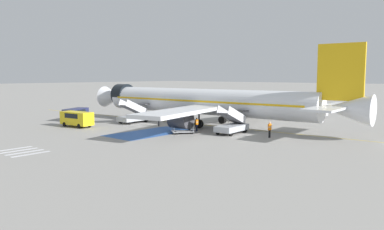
{
  "coord_description": "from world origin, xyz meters",
  "views": [
    {
      "loc": [
        33.77,
        -41.99,
        7.11
      ],
      "look_at": [
        -1.67,
        -1.26,
        1.36
      ],
      "focal_mm": 35.0,
      "sensor_mm": 36.0,
      "label": 1
    }
  ],
  "objects_px": {
    "airliner": "(206,102)",
    "service_van_0": "(76,113)",
    "boarding_stairs_aft": "(232,126)",
    "ground_crew_1": "(184,120)",
    "ground_crew_3": "(197,123)",
    "ground_crew_2": "(270,128)",
    "boarding_stairs_forward": "(134,117)",
    "fuel_tanker": "(299,106)",
    "service_van_1": "(77,118)",
    "baggage_cart": "(183,131)",
    "ground_crew_0": "(159,119)"
  },
  "relations": [
    {
      "from": "boarding_stairs_forward",
      "to": "airliner",
      "type": "bearing_deg",
      "value": 23.41
    },
    {
      "from": "boarding_stairs_forward",
      "to": "ground_crew_3",
      "type": "bearing_deg",
      "value": -4.56
    },
    {
      "from": "baggage_cart",
      "to": "ground_crew_1",
      "type": "xyz_separation_m",
      "value": [
        -3.47,
        4.07,
        0.83
      ]
    },
    {
      "from": "airliner",
      "to": "boarding_stairs_forward",
      "type": "xyz_separation_m",
      "value": [
        -9.8,
        -5.04,
        -2.38
      ]
    },
    {
      "from": "ground_crew_3",
      "to": "ground_crew_2",
      "type": "bearing_deg",
      "value": 98.08
    },
    {
      "from": "boarding_stairs_forward",
      "to": "ground_crew_0",
      "type": "distance_m",
      "value": 5.44
    },
    {
      "from": "boarding_stairs_aft",
      "to": "ground_crew_1",
      "type": "relative_size",
      "value": 2.86
    },
    {
      "from": "service_van_0",
      "to": "service_van_1",
      "type": "height_order",
      "value": "service_van_1"
    },
    {
      "from": "boarding_stairs_aft",
      "to": "ground_crew_1",
      "type": "xyz_separation_m",
      "value": [
        -8.03,
        0.09,
        0.16
      ]
    },
    {
      "from": "ground_crew_0",
      "to": "ground_crew_2",
      "type": "distance_m",
      "value": 16.8
    },
    {
      "from": "airliner",
      "to": "ground_crew_1",
      "type": "distance_m",
      "value": 4.48
    },
    {
      "from": "service_van_1",
      "to": "baggage_cart",
      "type": "relative_size",
      "value": 1.76
    },
    {
      "from": "service_van_0",
      "to": "service_van_1",
      "type": "bearing_deg",
      "value": -57.43
    },
    {
      "from": "boarding_stairs_aft",
      "to": "ground_crew_3",
      "type": "xyz_separation_m",
      "value": [
        -4.58,
        -1.3,
        0.06
      ]
    },
    {
      "from": "boarding_stairs_aft",
      "to": "ground_crew_0",
      "type": "bearing_deg",
      "value": -178.06
    },
    {
      "from": "boarding_stairs_aft",
      "to": "ground_crew_0",
      "type": "distance_m",
      "value": 11.74
    },
    {
      "from": "boarding_stairs_forward",
      "to": "baggage_cart",
      "type": "distance_m",
      "value": 12.9
    },
    {
      "from": "boarding_stairs_aft",
      "to": "airliner",
      "type": "bearing_deg",
      "value": 148.12
    },
    {
      "from": "boarding_stairs_forward",
      "to": "ground_crew_1",
      "type": "height_order",
      "value": "boarding_stairs_forward"
    },
    {
      "from": "boarding_stairs_aft",
      "to": "fuel_tanker",
      "type": "distance_m",
      "value": 23.14
    },
    {
      "from": "service_van_0",
      "to": "ground_crew_1",
      "type": "xyz_separation_m",
      "value": [
        18.58,
        5.11,
        -0.05
      ]
    },
    {
      "from": "airliner",
      "to": "ground_crew_2",
      "type": "relative_size",
      "value": 23.75
    },
    {
      "from": "service_van_1",
      "to": "ground_crew_3",
      "type": "xyz_separation_m",
      "value": [
        15.03,
        7.9,
        -0.27
      ]
    },
    {
      "from": "service_van_1",
      "to": "ground_crew_1",
      "type": "height_order",
      "value": "service_van_1"
    },
    {
      "from": "boarding_stairs_aft",
      "to": "fuel_tanker",
      "type": "bearing_deg",
      "value": 91.59
    },
    {
      "from": "fuel_tanker",
      "to": "boarding_stairs_aft",
      "type": "bearing_deg",
      "value": 8.5
    },
    {
      "from": "boarding_stairs_aft",
      "to": "boarding_stairs_forward",
      "type": "bearing_deg",
      "value": -180.0
    },
    {
      "from": "ground_crew_2",
      "to": "ground_crew_3",
      "type": "xyz_separation_m",
      "value": [
        -9.63,
        -1.52,
        -0.09
      ]
    },
    {
      "from": "boarding_stairs_forward",
      "to": "fuel_tanker",
      "type": "height_order",
      "value": "boarding_stairs_forward"
    },
    {
      "from": "ground_crew_0",
      "to": "ground_crew_3",
      "type": "distance_m",
      "value": 7.11
    },
    {
      "from": "service_van_0",
      "to": "baggage_cart",
      "type": "height_order",
      "value": "service_van_0"
    },
    {
      "from": "airliner",
      "to": "service_van_0",
      "type": "relative_size",
      "value": 8.73
    },
    {
      "from": "fuel_tanker",
      "to": "ground_crew_2",
      "type": "xyz_separation_m",
      "value": [
        7.23,
        -22.8,
        -0.72
      ]
    },
    {
      "from": "airliner",
      "to": "ground_crew_1",
      "type": "xyz_separation_m",
      "value": [
        -0.71,
        -3.81,
        -2.24
      ]
    },
    {
      "from": "ground_crew_0",
      "to": "service_van_0",
      "type": "bearing_deg",
      "value": 33.78
    },
    {
      "from": "boarding_stairs_forward",
      "to": "ground_crew_2",
      "type": "height_order",
      "value": "boarding_stairs_forward"
    },
    {
      "from": "airliner",
      "to": "boarding_stairs_aft",
      "type": "bearing_deg",
      "value": -121.88
    },
    {
      "from": "boarding_stairs_forward",
      "to": "ground_crew_0",
      "type": "relative_size",
      "value": 3.23
    },
    {
      "from": "ground_crew_2",
      "to": "ground_crew_3",
      "type": "relative_size",
      "value": 1.08
    },
    {
      "from": "boarding_stairs_forward",
      "to": "ground_crew_3",
      "type": "xyz_separation_m",
      "value": [
        12.54,
        -0.16,
        0.05
      ]
    },
    {
      "from": "baggage_cart",
      "to": "ground_crew_3",
      "type": "xyz_separation_m",
      "value": [
        -0.02,
        2.68,
        0.73
      ]
    },
    {
      "from": "service_van_0",
      "to": "service_van_1",
      "type": "distance_m",
      "value": 8.15
    },
    {
      "from": "boarding_stairs_forward",
      "to": "ground_crew_1",
      "type": "relative_size",
      "value": 2.86
    },
    {
      "from": "airliner",
      "to": "service_van_0",
      "type": "xyz_separation_m",
      "value": [
        -19.29,
        -8.92,
        -2.19
      ]
    },
    {
      "from": "ground_crew_2",
      "to": "ground_crew_3",
      "type": "distance_m",
      "value": 9.75
    },
    {
      "from": "boarding_stairs_aft",
      "to": "service_van_0",
      "type": "relative_size",
      "value": 1.06
    },
    {
      "from": "fuel_tanker",
      "to": "ground_crew_3",
      "type": "xyz_separation_m",
      "value": [
        -2.4,
        -24.33,
        -0.81
      ]
    },
    {
      "from": "ground_crew_2",
      "to": "ground_crew_0",
      "type": "bearing_deg",
      "value": -77.65
    },
    {
      "from": "baggage_cart",
      "to": "ground_crew_3",
      "type": "height_order",
      "value": "ground_crew_3"
    },
    {
      "from": "fuel_tanker",
      "to": "baggage_cart",
      "type": "distance_m",
      "value": 27.16
    }
  ]
}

